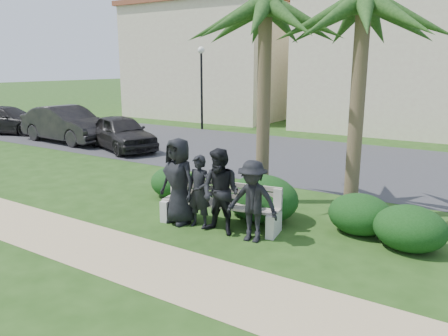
{
  "coord_description": "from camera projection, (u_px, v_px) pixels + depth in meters",
  "views": [
    {
      "loc": [
        4.55,
        -6.97,
        3.35
      ],
      "look_at": [
        -0.55,
        1.0,
        1.12
      ],
      "focal_mm": 35.0,
      "sensor_mm": 36.0,
      "label": 1
    }
  ],
  "objects": [
    {
      "name": "ground",
      "position": [
        220.0,
        234.0,
        8.87
      ],
      "size": [
        160.0,
        160.0,
        0.0
      ],
      "primitive_type": "plane",
      "color": "#1F3F12",
      "rests_on": "ground"
    },
    {
      "name": "footpath",
      "position": [
        163.0,
        268.0,
        7.39
      ],
      "size": [
        30.0,
        1.6,
        0.01
      ],
      "primitive_type": "cube",
      "color": "tan",
      "rests_on": "ground"
    },
    {
      "name": "asphalt_street",
      "position": [
        344.0,
        162.0,
        15.42
      ],
      "size": [
        160.0,
        8.0,
        0.01
      ],
      "primitive_type": "cube",
      "color": "#2D2D30",
      "rests_on": "ground"
    },
    {
      "name": "stucco_bldg_left",
      "position": [
        217.0,
        60.0,
        29.08
      ],
      "size": [
        10.4,
        8.4,
        7.3
      ],
      "color": "beige",
      "rests_on": "ground"
    },
    {
      "name": "stucco_bldg_right",
      "position": [
        388.0,
        59.0,
        23.3
      ],
      "size": [
        8.4,
        8.4,
        7.3
      ],
      "color": "beige",
      "rests_on": "ground"
    },
    {
      "name": "street_lamp",
      "position": [
        201.0,
        73.0,
        22.75
      ],
      "size": [
        0.36,
        0.36,
        4.29
      ],
      "color": "black",
      "rests_on": "ground"
    },
    {
      "name": "park_bench",
      "position": [
        220.0,
        208.0,
        9.25
      ],
      "size": [
        2.67,
        1.0,
        0.9
      ],
      "rotation": [
        0.0,
        0.0,
        0.16
      ],
      "color": "gray",
      "rests_on": "ground"
    },
    {
      "name": "man_a",
      "position": [
        179.0,
        181.0,
        9.33
      ],
      "size": [
        0.99,
        0.73,
        1.87
      ],
      "primitive_type": "imported",
      "rotation": [
        0.0,
        0.0,
        -0.15
      ],
      "color": "black",
      "rests_on": "ground"
    },
    {
      "name": "man_b",
      "position": [
        199.0,
        192.0,
        9.11
      ],
      "size": [
        0.58,
        0.39,
        1.55
      ],
      "primitive_type": "imported",
      "rotation": [
        0.0,
        0.0,
        0.03
      ],
      "color": "black",
      "rests_on": "ground"
    },
    {
      "name": "man_c",
      "position": [
        221.0,
        192.0,
        8.73
      ],
      "size": [
        0.87,
        0.69,
        1.75
      ],
      "primitive_type": "imported",
      "rotation": [
        0.0,
        0.0,
        -0.03
      ],
      "color": "black",
      "rests_on": "ground"
    },
    {
      "name": "man_d",
      "position": [
        252.0,
        201.0,
        8.37
      ],
      "size": [
        1.09,
        0.7,
        1.61
      ],
      "primitive_type": "imported",
      "rotation": [
        0.0,
        0.0,
        0.1
      ],
      "color": "black",
      "rests_on": "ground"
    },
    {
      "name": "hedge_a",
      "position": [
        173.0,
        182.0,
        11.33
      ],
      "size": [
        1.24,
        1.03,
        0.81
      ],
      "primitive_type": "ellipsoid",
      "color": "#0F330E",
      "rests_on": "ground"
    },
    {
      "name": "hedge_c",
      "position": [
        250.0,
        200.0,
        9.89
      ],
      "size": [
        1.13,
        0.93,
        0.74
      ],
      "primitive_type": "ellipsoid",
      "color": "#0F330E",
      "rests_on": "ground"
    },
    {
      "name": "hedge_d",
      "position": [
        263.0,
        197.0,
        9.6
      ],
      "size": [
        1.61,
        1.33,
        1.05
      ],
      "primitive_type": "ellipsoid",
      "color": "#0F330E",
      "rests_on": "ground"
    },
    {
      "name": "hedge_e",
      "position": [
        360.0,
        213.0,
        8.86
      ],
      "size": [
        1.3,
        1.07,
        0.85
      ],
      "primitive_type": "ellipsoid",
      "color": "#0F330E",
      "rests_on": "ground"
    },
    {
      "name": "hedge_f",
      "position": [
        410.0,
        227.0,
        8.07
      ],
      "size": [
        1.33,
        1.1,
        0.86
      ],
      "primitive_type": "ellipsoid",
      "color": "#0F330E",
      "rests_on": "ground"
    },
    {
      "name": "palm_left",
      "position": [
        266.0,
        9.0,
        9.93
      ],
      "size": [
        3.0,
        3.0,
        5.56
      ],
      "color": "brown",
      "rests_on": "ground"
    },
    {
      "name": "palm_right",
      "position": [
        364.0,
        6.0,
        9.01
      ],
      "size": [
        3.0,
        3.0,
        5.51
      ],
      "color": "brown",
      "rests_on": "ground"
    },
    {
      "name": "car_a",
      "position": [
        121.0,
        133.0,
        17.63
      ],
      "size": [
        4.4,
        3.0,
        1.39
      ],
      "primitive_type": "imported",
      "rotation": [
        0.0,
        0.0,
        1.2
      ],
      "color": "black",
      "rests_on": "ground"
    },
    {
      "name": "car_b",
      "position": [
        67.0,
        124.0,
        19.39
      ],
      "size": [
        4.89,
        1.94,
        1.58
      ],
      "primitive_type": "imported",
      "rotation": [
        0.0,
        0.0,
        1.52
      ],
      "color": "black",
      "rests_on": "ground"
    },
    {
      "name": "car_c",
      "position": [
        8.0,
        120.0,
        21.86
      ],
      "size": [
        4.96,
        3.5,
        1.33
      ],
      "primitive_type": "imported",
      "rotation": [
        0.0,
        0.0,
        1.97
      ],
      "color": "black",
      "rests_on": "ground"
    }
  ]
}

